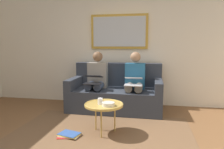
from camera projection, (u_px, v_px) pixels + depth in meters
wall_rear at (120, 44)px, 4.56m from camera, size 6.00×0.12×2.60m
area_rug at (101, 134)px, 3.03m from camera, size 2.60×1.80×0.01m
couch at (116, 93)px, 4.22m from camera, size 1.79×0.90×0.90m
framed_mirror at (119, 32)px, 4.43m from camera, size 1.20×0.05×0.72m
coffee_table at (104, 105)px, 3.02m from camera, size 0.56×0.56×0.44m
cup at (100, 101)px, 3.00m from camera, size 0.07×0.07×0.09m
bowl at (108, 104)px, 2.93m from camera, size 0.18×0.18×0.05m
person_left at (135, 80)px, 4.05m from camera, size 0.38×0.58×1.14m
laptop_silver at (134, 81)px, 3.80m from camera, size 0.31×0.33×0.14m
person_right at (97, 79)px, 4.19m from camera, size 0.38×0.58×1.14m
laptop_black at (93, 80)px, 3.95m from camera, size 0.30×0.37×0.16m
magazine_stack at (69, 135)px, 2.95m from camera, size 0.34×0.27×0.04m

